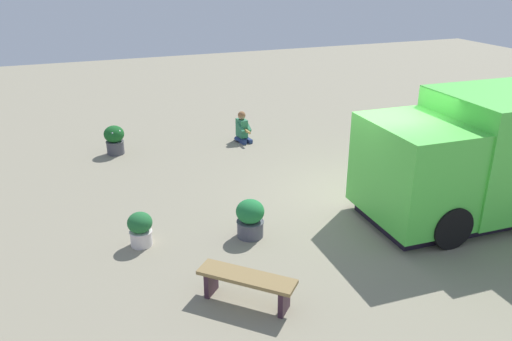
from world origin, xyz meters
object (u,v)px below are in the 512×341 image
(plaza_bench, at_px, (247,282))
(planter_flowering_near, at_px, (140,228))
(planter_flowering_far, at_px, (250,218))
(planter_flowering_side, at_px, (115,139))
(food_truck, at_px, (494,156))
(person_customer, at_px, (242,129))

(plaza_bench, bearing_deg, planter_flowering_near, 28.22)
(planter_flowering_far, bearing_deg, planter_flowering_near, 78.59)
(plaza_bench, bearing_deg, planter_flowering_side, 8.54)
(food_truck, xyz_separation_m, person_customer, (6.04, 3.32, -0.86))
(planter_flowering_far, bearing_deg, person_customer, -17.87)
(food_truck, bearing_deg, planter_flowering_far, 81.95)
(person_customer, bearing_deg, plaza_bench, 161.09)
(planter_flowering_side, bearing_deg, person_customer, -93.63)
(person_customer, distance_m, plaza_bench, 7.65)
(person_customer, xyz_separation_m, planter_flowering_far, (-5.33, 1.72, 0.03))
(planter_flowering_side, relative_size, plaza_bench, 0.57)
(planter_flowering_near, bearing_deg, planter_flowering_far, -101.41)
(person_customer, relative_size, planter_flowering_side, 1.12)
(food_truck, distance_m, person_customer, 6.95)
(planter_flowering_far, xyz_separation_m, plaza_bench, (-1.91, 0.76, -0.02))
(planter_flowering_side, bearing_deg, planter_flowering_near, 178.66)
(planter_flowering_near, xyz_separation_m, plaza_bench, (-2.31, -1.24, 0.02))
(planter_flowering_side, height_order, plaza_bench, planter_flowering_side)
(food_truck, bearing_deg, planter_flowering_side, 47.83)
(planter_flowering_side, bearing_deg, food_truck, -132.17)
(planter_flowering_far, xyz_separation_m, planter_flowering_side, (5.56, 1.88, 0.04))
(planter_flowering_far, distance_m, planter_flowering_side, 5.87)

